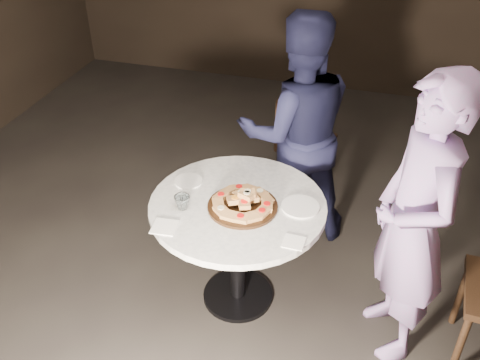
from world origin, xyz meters
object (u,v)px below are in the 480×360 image
at_px(chair_far, 304,140).
at_px(diner_navy, 296,132).
at_px(table, 238,222).
at_px(serving_board, 243,206).
at_px(diner_teal, 413,226).
at_px(focaccia_pile, 243,201).
at_px(water_glass, 182,202).

height_order(chair_far, diner_navy, diner_navy).
xyz_separation_m(table, diner_navy, (0.18, 0.81, 0.21)).
bearing_deg(serving_board, diner_navy, 80.30).
bearing_deg(serving_board, diner_teal, -0.82).
relative_size(serving_board, diner_teal, 0.23).
height_order(serving_board, chair_far, chair_far).
distance_m(focaccia_pile, water_glass, 0.35).
bearing_deg(diner_teal, diner_navy, -159.47).
distance_m(serving_board, water_glass, 0.35).
height_order(diner_navy, diner_teal, diner_teal).
bearing_deg(focaccia_pile, diner_teal, -0.90).
distance_m(table, diner_teal, 1.00).
relative_size(serving_board, water_glass, 4.45).
relative_size(table, diner_teal, 0.67).
bearing_deg(diner_teal, chair_far, -171.08).
bearing_deg(diner_teal, water_glass, -108.07).
xyz_separation_m(table, focaccia_pile, (0.04, -0.03, 0.19)).
bearing_deg(table, serving_board, -39.68).
bearing_deg(chair_far, diner_navy, 97.62).
height_order(table, serving_board, serving_board).
distance_m(table, chair_far, 1.30).
distance_m(focaccia_pile, diner_navy, 0.85).
bearing_deg(chair_far, water_glass, 78.26).
bearing_deg(focaccia_pile, serving_board, -154.07).
relative_size(table, chair_far, 1.32).
bearing_deg(diner_navy, water_glass, 41.51).
xyz_separation_m(water_glass, chair_far, (0.46, 1.42, -0.31)).
xyz_separation_m(serving_board, water_glass, (-0.33, -0.10, 0.03)).
distance_m(chair_far, diner_navy, 0.58).
bearing_deg(diner_navy, serving_board, 58.44).
bearing_deg(chair_far, focaccia_pile, 90.68).
relative_size(focaccia_pile, diner_teal, 0.21).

